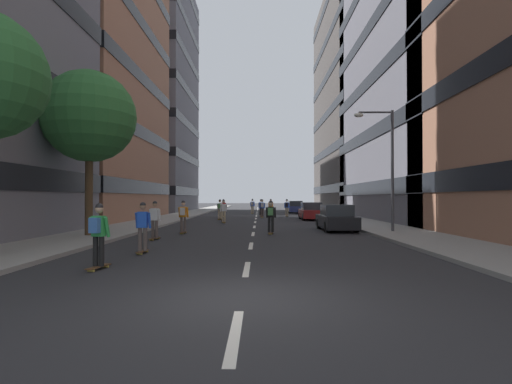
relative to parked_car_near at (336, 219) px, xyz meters
name	(u,v)px	position (x,y,z in m)	size (l,w,h in m)	color
ground_plane	(256,217)	(-4.85, 16.65, -0.70)	(191.03, 191.03, 0.00)	#28282B
sidewalk_left	(187,214)	(-12.71, 20.63, -0.63)	(3.62, 87.56, 0.14)	gray
sidewalk_right	(327,214)	(3.01, 20.63, -0.63)	(3.62, 87.56, 0.14)	gray
lane_markings	(256,216)	(-4.85, 17.82, -0.70)	(0.16, 72.20, 0.01)	silver
building_left_mid	(52,59)	(-22.71, 10.73, 13.40)	(16.50, 17.91, 28.03)	#9E6B51
building_left_far	(131,96)	(-22.71, 31.60, 15.73)	(16.50, 17.30, 32.68)	slate
building_right_mid	(461,9)	(13.01, 10.73, 17.61)	(16.50, 22.77, 36.45)	slate
building_right_far	(384,101)	(13.01, 31.60, 14.91)	(16.50, 23.48, 31.04)	#4C4744
parked_car_near	(336,219)	(0.00, 0.00, 0.00)	(1.82, 4.40, 1.52)	black
parked_car_mid	(311,212)	(0.00, 11.12, 0.00)	(1.82, 4.40, 1.52)	maroon
parked_car_far	(295,207)	(0.00, 26.06, 0.00)	(1.82, 4.40, 1.52)	navy
street_tree_mid	(89,117)	(-12.71, -4.22, 5.13)	(4.40, 4.40, 7.91)	#4C3823
streetlamp_right	(385,157)	(2.28, -1.88, 3.44)	(2.13, 0.30, 6.50)	#3F3F44
skater_0	(143,225)	(-8.55, -9.35, 0.29)	(0.53, 0.90, 1.78)	brown
skater_1	(262,207)	(-4.25, 14.86, 0.32)	(0.55, 0.91, 1.78)	brown
skater_2	(155,218)	(-9.31, -5.04, 0.29)	(0.56, 0.92, 1.78)	brown
skater_3	(220,208)	(-8.00, 11.10, 0.32)	(0.56, 0.92, 1.78)	brown
skater_4	(271,206)	(-3.26, 20.54, 0.32)	(0.56, 0.92, 1.78)	brown
skater_5	(223,207)	(-8.20, 16.65, 0.29)	(0.55, 0.91, 1.78)	brown
skater_6	(287,207)	(-1.70, 17.08, 0.32)	(0.56, 0.92, 1.78)	brown
skater_7	(98,232)	(-8.83, -12.36, 0.32)	(0.57, 0.92, 1.78)	brown
skater_8	(271,215)	(-3.91, -2.26, 0.32)	(0.56, 0.92, 1.78)	brown
skater_9	(183,215)	(-8.60, -2.07, 0.32)	(0.54, 0.91, 1.78)	brown
skater_10	(224,210)	(-7.25, 6.67, 0.29)	(0.57, 0.92, 1.78)	brown
skater_11	(252,205)	(-5.39, 24.12, 0.32)	(0.56, 0.92, 1.78)	brown
skater_12	(261,206)	(-4.36, 17.21, 0.32)	(0.55, 0.91, 1.78)	brown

